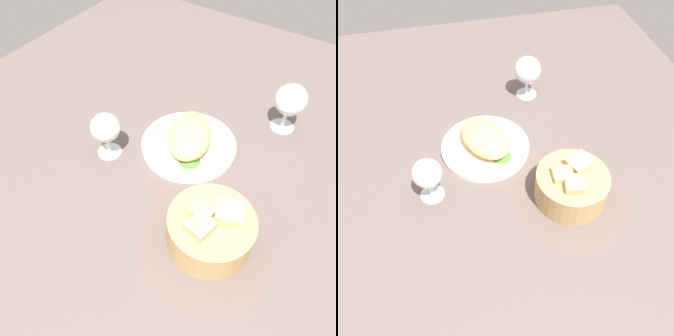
% 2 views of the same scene
% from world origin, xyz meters
% --- Properties ---
extents(ground_plane, '(1.40, 1.40, 0.02)m').
position_xyz_m(ground_plane, '(0.00, 0.00, -0.01)').
color(ground_plane, '#5F514C').
extents(plate, '(0.23, 0.23, 0.01)m').
position_xyz_m(plate, '(-0.02, 0.01, 0.01)').
color(plate, white).
rests_on(plate, ground_plane).
extents(omelette, '(0.19, 0.16, 0.05)m').
position_xyz_m(omelette, '(-0.02, 0.01, 0.04)').
color(omelette, '#E2B86E').
rests_on(omelette, plate).
extents(lettuce_garnish, '(0.05, 0.05, 0.02)m').
position_xyz_m(lettuce_garnish, '(0.03, 0.04, 0.02)').
color(lettuce_garnish, '#4A8533').
rests_on(lettuce_garnish, plate).
extents(bread_basket, '(0.17, 0.17, 0.09)m').
position_xyz_m(bread_basket, '(0.18, 0.17, 0.04)').
color(bread_basket, tan).
rests_on(bread_basket, ground_plane).
extents(wine_glass_near, '(0.07, 0.07, 0.11)m').
position_xyz_m(wine_glass_near, '(0.10, -0.14, 0.08)').
color(wine_glass_near, silver).
rests_on(wine_glass_near, ground_plane).
extents(wine_glass_far, '(0.08, 0.08, 0.13)m').
position_xyz_m(wine_glass_far, '(-0.21, 0.17, 0.08)').
color(wine_glass_far, silver).
rests_on(wine_glass_far, ground_plane).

